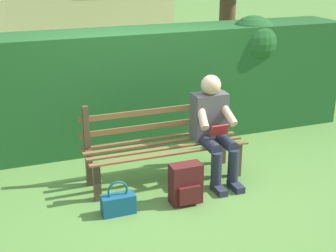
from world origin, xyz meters
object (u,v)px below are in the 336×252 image
object	(u,v)px
person_seated	(214,126)
park_bench	(162,143)
handbag	(118,203)
backpack	(186,184)

from	to	relation	value
person_seated	park_bench	bearing A→B (deg)	-17.77
person_seated	handbag	world-z (taller)	person_seated
backpack	park_bench	bearing A→B (deg)	-87.97
person_seated	backpack	world-z (taller)	person_seated
park_bench	person_seated	bearing A→B (deg)	162.23
park_bench	handbag	world-z (taller)	park_bench
park_bench	handbag	bearing A→B (deg)	41.11
park_bench	backpack	world-z (taller)	park_bench
person_seated	handbag	size ratio (longest dim) A/B	3.33
park_bench	backpack	distance (m)	0.66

